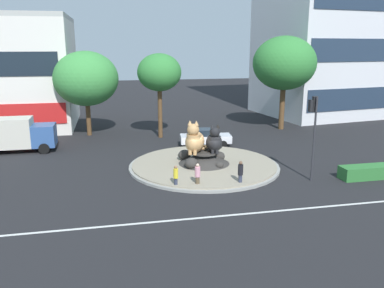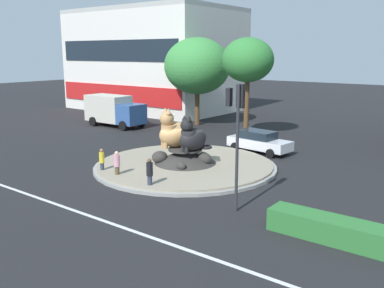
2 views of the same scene
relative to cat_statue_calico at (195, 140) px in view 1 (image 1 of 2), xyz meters
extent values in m
plane|color=black|center=(0.77, 0.15, -2.16)|extent=(160.00, 160.00, 0.00)
cube|color=silver|center=(0.77, -8.82, -2.16)|extent=(112.00, 0.20, 0.01)
cylinder|color=gray|center=(0.77, 0.15, -2.07)|extent=(11.41, 11.41, 0.18)
cylinder|color=gray|center=(0.77, 0.15, -1.92)|extent=(10.96, 10.96, 0.12)
cone|color=#33302D|center=(0.77, 0.15, -1.40)|extent=(3.89, 3.89, 0.94)
cylinder|color=#33302D|center=(0.77, 0.15, -0.99)|extent=(2.14, 2.14, 0.12)
ellipsoid|color=#33302D|center=(2.01, 0.46, -1.48)|extent=(0.97, 0.78, 0.77)
ellipsoid|color=#33302D|center=(1.02, 1.71, -1.63)|extent=(0.57, 0.58, 0.46)
ellipsoid|color=#33302D|center=(-0.50, 1.40, -1.46)|extent=(1.00, 1.04, 0.80)
ellipsoid|color=#33302D|center=(-0.45, -0.90, -1.47)|extent=(0.97, 1.02, 0.78)
ellipsoid|color=#33302D|center=(1.60, -1.29, -1.62)|extent=(0.60, 0.46, 0.48)
ellipsoid|color=tan|center=(0.04, 0.11, -0.13)|extent=(2.19, 2.58, 1.60)
cylinder|color=tan|center=(-0.14, -0.29, 0.05)|extent=(1.38, 1.38, 1.00)
sphere|color=tan|center=(-0.21, -0.43, 0.92)|extent=(0.88, 0.88, 0.88)
torus|color=tan|center=(0.75, 0.78, -0.77)|extent=(1.12, 1.12, 0.20)
cone|color=tan|center=(0.01, -0.53, 1.43)|extent=(0.48, 0.48, 0.36)
cone|color=tan|center=(-0.43, -0.33, 1.43)|extent=(0.48, 0.48, 0.36)
cylinder|color=tan|center=(-0.13, -0.69, -0.73)|extent=(0.28, 0.28, 0.40)
cylinder|color=tan|center=(-0.46, -0.54, -0.73)|extent=(0.28, 0.28, 0.40)
ellipsoid|color=black|center=(1.50, 0.00, -0.23)|extent=(1.52, 2.09, 1.39)
cylinder|color=black|center=(1.43, -0.38, -0.07)|extent=(1.04, 1.04, 0.87)
sphere|color=black|center=(1.41, -0.52, 0.69)|extent=(0.77, 0.77, 0.77)
torus|color=black|center=(1.93, 0.72, -0.79)|extent=(0.96, 0.96, 0.17)
cone|color=black|center=(1.62, -0.55, 1.13)|extent=(0.36, 0.36, 0.31)
cone|color=black|center=(1.20, -0.48, 1.13)|extent=(0.36, 0.36, 0.31)
cylinder|color=black|center=(1.54, -0.71, -0.75)|extent=(0.24, 0.24, 0.35)
cylinder|color=black|center=(1.23, -0.66, -0.75)|extent=(0.24, 0.24, 0.35)
cylinder|color=#2D2D33|center=(7.26, -4.39, 0.72)|extent=(0.14, 0.14, 5.77)
cube|color=black|center=(7.24, -4.17, 3.08)|extent=(0.34, 0.26, 1.05)
sphere|color=#360606|center=(7.23, -4.09, 3.40)|extent=(0.18, 0.18, 0.18)
sphere|color=#392706|center=(7.23, -4.09, 3.08)|extent=(0.18, 0.18, 0.18)
sphere|color=green|center=(7.23, -4.09, 2.77)|extent=(0.18, 0.18, 0.18)
cube|color=black|center=(6.81, -4.43, 3.03)|extent=(0.22, 0.29, 0.80)
cube|color=#233347|center=(24.23, 14.33, 0.68)|extent=(16.43, 2.40, 2.58)
cube|color=#233347|center=(24.23, 14.33, 6.36)|extent=(16.43, 2.40, 2.58)
cube|color=#2D7033|center=(12.29, -4.81, -1.71)|extent=(5.91, 1.20, 0.90)
cylinder|color=brown|center=(-1.12, 10.95, 0.22)|extent=(0.43, 0.43, 4.77)
ellipsoid|color=#337F38|center=(-1.12, 10.95, 4.33)|extent=(4.30, 4.30, 3.66)
cylinder|color=brown|center=(-8.20, 13.51, -0.55)|extent=(0.47, 0.47, 3.23)
ellipsoid|color=#3D8E42|center=(-8.20, 13.51, 3.64)|extent=(6.44, 6.44, 5.48)
cylinder|color=brown|center=(12.54, 12.26, 0.09)|extent=(0.58, 0.58, 4.50)
ellipsoid|color=#337F38|center=(12.54, 12.26, 5.04)|extent=(6.75, 6.75, 5.74)
cylinder|color=brown|center=(-0.74, -4.23, -1.78)|extent=(0.27, 0.27, 0.77)
cylinder|color=pink|center=(-0.74, -4.23, -1.06)|extent=(0.36, 0.36, 0.67)
sphere|color=beige|center=(-0.74, -4.23, -0.62)|extent=(0.22, 0.22, 0.22)
cylinder|color=#33384C|center=(2.07, -4.54, -1.76)|extent=(0.26, 0.26, 0.80)
cylinder|color=black|center=(2.07, -4.54, -1.01)|extent=(0.34, 0.34, 0.70)
sphere|color=brown|center=(2.07, -4.54, -0.54)|extent=(0.23, 0.23, 0.23)
cylinder|color=#33384C|center=(-2.15, -4.11, -1.80)|extent=(0.23, 0.23, 0.73)
cylinder|color=yellow|center=(-2.15, -4.11, -1.11)|extent=(0.30, 0.30, 0.63)
sphere|color=#936B4C|center=(-2.15, -4.11, -0.69)|extent=(0.21, 0.21, 0.21)
cube|color=silver|center=(2.51, 6.63, -1.50)|extent=(4.82, 2.27, 0.68)
cube|color=#19232D|center=(2.27, 6.66, -0.87)|extent=(2.76, 1.83, 0.57)
cylinder|color=black|center=(4.13, 7.34, -1.84)|extent=(0.66, 0.29, 0.64)
cylinder|color=black|center=(3.93, 5.58, -1.84)|extent=(0.66, 0.29, 0.64)
cylinder|color=black|center=(1.08, 7.68, -1.84)|extent=(0.66, 0.29, 0.64)
cylinder|color=black|center=(0.88, 5.92, -1.84)|extent=(0.66, 0.29, 0.64)
cube|color=#335693|center=(-11.80, 7.94, -0.77)|extent=(1.91, 2.35, 1.87)
cube|color=beige|center=(-14.98, 7.94, -0.44)|extent=(4.46, 2.36, 2.54)
cylinder|color=black|center=(-11.74, 9.12, -1.71)|extent=(0.90, 0.30, 0.90)
cylinder|color=black|center=(-11.73, 6.77, -1.71)|extent=(0.90, 0.30, 0.90)
camera|label=1|loc=(-6.22, -28.16, 6.88)|focal=37.28mm
camera|label=2|loc=(16.74, -20.21, 4.96)|focal=39.73mm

